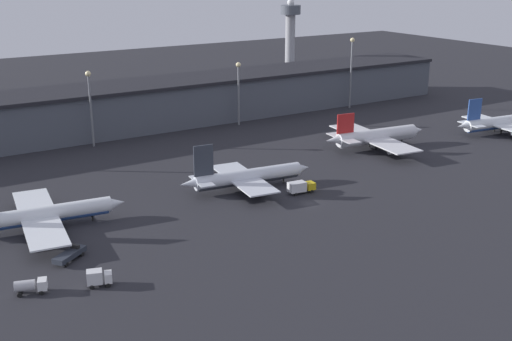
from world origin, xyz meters
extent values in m
plane|color=#26262B|center=(0.00, 0.00, 0.00)|extent=(600.00, 600.00, 0.00)
cube|color=#4C515B|center=(0.00, 93.63, 7.40)|extent=(252.71, 23.63, 14.79)
cube|color=black|center=(0.00, 93.63, 15.39)|extent=(252.71, 25.63, 1.20)
cylinder|color=white|center=(-59.22, 18.85, 3.45)|extent=(29.20, 7.13, 3.64)
cylinder|color=#2D519E|center=(-59.22, 18.85, 2.82)|extent=(27.69, 6.41, 3.09)
cone|color=white|center=(-43.76, 16.96, 3.45)|extent=(4.75, 3.96, 3.45)
cube|color=white|center=(-60.66, 19.03, 3.00)|extent=(12.42, 37.55, 0.36)
cylinder|color=gray|center=(-58.54, 29.16, 1.75)|extent=(4.21, 2.47, 2.00)
cylinder|color=gray|center=(-61.05, 8.68, 1.75)|extent=(4.21, 2.47, 2.00)
cylinder|color=black|center=(-49.15, 17.62, 0.82)|extent=(0.50, 0.50, 1.64)
cylinder|color=black|center=(-60.48, 20.47, 0.82)|extent=(0.50, 0.50, 1.64)
cylinder|color=black|center=(-60.83, 17.58, 0.82)|extent=(0.50, 0.50, 1.64)
cylinder|color=silver|center=(-7.21, 17.25, 3.52)|extent=(29.75, 7.26, 3.70)
cylinder|color=#333842|center=(-7.21, 17.25, 2.87)|extent=(28.22, 6.53, 3.15)
cone|color=silver|center=(8.54, 15.32, 3.52)|extent=(4.84, 4.03, 3.52)
cone|color=silver|center=(-23.15, 19.21, 3.80)|extent=(5.90, 3.80, 3.15)
cube|color=#333842|center=(-19.52, 18.76, 9.37)|extent=(5.19, 1.03, 8.00)
cube|color=silver|center=(-20.11, 18.83, 4.07)|extent=(4.86, 10.10, 0.24)
cube|color=silver|center=(-8.68, 17.43, 3.06)|extent=(11.37, 27.80, 0.36)
cylinder|color=gray|center=(-6.88, 24.83, 1.79)|extent=(4.29, 2.52, 2.04)
cylinder|color=gray|center=(-8.72, 9.82, 1.79)|extent=(4.29, 2.52, 2.04)
cylinder|color=black|center=(3.04, 16.00, 0.83)|extent=(0.50, 0.50, 1.67)
cylinder|color=black|center=(-8.50, 18.90, 0.83)|extent=(0.50, 0.50, 1.67)
cylinder|color=black|center=(-8.86, 15.96, 0.83)|extent=(0.50, 0.50, 1.67)
cylinder|color=silver|center=(47.75, 28.77, 4.08)|extent=(28.83, 7.73, 4.29)
cylinder|color=silver|center=(47.75, 28.77, 3.33)|extent=(27.34, 6.91, 3.65)
cone|color=silver|center=(63.19, 26.88, 4.08)|extent=(5.61, 4.67, 4.08)
cone|color=silver|center=(32.11, 30.68, 4.40)|extent=(6.83, 4.40, 3.65)
cube|color=red|center=(35.86, 30.22, 9.28)|extent=(6.01, 1.13, 6.11)
cube|color=silver|center=(35.30, 30.29, 4.72)|extent=(5.92, 14.08, 0.24)
cube|color=silver|center=(46.34, 28.94, 3.54)|extent=(13.99, 38.82, 0.36)
cylinder|color=gray|center=(48.48, 39.39, 2.11)|extent=(4.97, 2.92, 2.36)
cylinder|color=gray|center=(45.90, 18.29, 2.11)|extent=(4.97, 2.92, 2.36)
cylinder|color=black|center=(57.66, 27.56, 0.97)|extent=(0.50, 0.50, 1.93)
cylinder|color=black|center=(46.55, 30.65, 0.97)|extent=(0.50, 0.50, 1.93)
cylinder|color=black|center=(46.13, 27.24, 0.97)|extent=(0.50, 0.50, 1.93)
cylinder|color=white|center=(98.24, 20.39, 3.79)|extent=(31.71, 7.78, 3.99)
cylinder|color=#2D519E|center=(98.24, 20.39, 3.09)|extent=(30.08, 7.00, 3.39)
cone|color=white|center=(81.24, 22.47, 4.09)|extent=(6.35, 4.09, 3.39)
cube|color=#2D519E|center=(85.12, 22.00, 9.38)|extent=(5.59, 1.08, 7.19)
cube|color=white|center=(84.50, 22.08, 4.39)|extent=(5.15, 10.19, 0.24)
cube|color=white|center=(96.68, 20.58, 3.29)|extent=(12.01, 28.03, 0.36)
cylinder|color=gray|center=(98.54, 28.02, 1.94)|extent=(4.62, 2.71, 2.19)
cylinder|color=black|center=(96.87, 22.17, 0.90)|extent=(0.50, 0.50, 1.79)
cylinder|color=black|center=(96.48, 19.00, 0.90)|extent=(0.50, 0.50, 1.79)
cube|color=#282D38|center=(-59.69, -0.10, 1.26)|extent=(7.84, 6.68, 1.09)
cube|color=black|center=(-58.11, 1.06, 2.21)|extent=(1.62, 1.85, 0.80)
cylinder|color=black|center=(-58.23, 2.15, 0.45)|extent=(1.10, 1.05, 0.90)
cylinder|color=black|center=(-57.10, 0.61, 0.45)|extent=(1.10, 1.05, 0.90)
cylinder|color=black|center=(-62.28, -0.81, 0.45)|extent=(1.10, 1.05, 0.90)
cylinder|color=black|center=(-61.15, -2.35, 0.45)|extent=(1.10, 1.05, 0.90)
cube|color=gold|center=(5.10, 6.87, 1.64)|extent=(2.39, 2.74, 1.85)
cube|color=silver|center=(1.20, 7.21, 1.95)|extent=(4.70, 2.94, 2.46)
cylinder|color=black|center=(4.97, 7.84, 0.45)|extent=(0.95, 0.72, 0.90)
cylinder|color=black|center=(4.80, 5.93, 0.45)|extent=(0.95, 0.72, 0.90)
cylinder|color=black|center=(0.35, 8.25, 0.45)|extent=(0.95, 0.72, 0.90)
cylinder|color=black|center=(0.18, 6.34, 0.45)|extent=(0.95, 0.72, 0.90)
cube|color=white|center=(-56.63, -14.13, 1.64)|extent=(1.98, 2.55, 1.85)
cube|color=silver|center=(-58.95, -13.37, 1.95)|extent=(3.36, 2.99, 2.47)
cylinder|color=black|center=(-56.50, -13.29, 0.45)|extent=(1.03, 0.81, 0.90)
cylinder|color=black|center=(-57.02, -14.88, 0.45)|extent=(1.03, 0.81, 0.90)
cylinder|color=black|center=(-59.25, -12.39, 0.45)|extent=(1.03, 0.81, 0.90)
cylinder|color=black|center=(-59.77, -13.99, 0.45)|extent=(1.03, 0.81, 0.90)
cube|color=white|center=(-67.64, -10.46, 1.65)|extent=(2.25, 2.70, 1.85)
cylinder|color=#B7B7BC|center=(-70.51, -9.53, 1.70)|extent=(4.01, 2.97, 1.96)
cylinder|color=black|center=(-67.60, -9.56, 0.45)|extent=(1.03, 0.83, 0.90)
cylinder|color=black|center=(-68.13, -11.21, 0.45)|extent=(1.03, 0.83, 0.90)
cylinder|color=black|center=(-71.11, -8.42, 0.45)|extent=(1.03, 0.83, 0.90)
cylinder|color=black|center=(-71.65, -10.08, 0.45)|extent=(1.03, 0.83, 0.90)
cylinder|color=slate|center=(-28.56, 78.45, 11.48)|extent=(0.70, 0.70, 22.96)
sphere|color=beige|center=(-28.56, 78.45, 23.56)|extent=(1.80, 1.80, 1.80)
cylinder|color=slate|center=(25.92, 78.45, 10.66)|extent=(0.70, 0.70, 21.33)
sphere|color=beige|center=(25.92, 78.45, 21.93)|extent=(1.80, 1.80, 1.80)
cylinder|color=slate|center=(78.21, 78.45, 13.42)|extent=(0.70, 0.70, 26.83)
sphere|color=beige|center=(78.21, 78.45, 27.43)|extent=(1.80, 1.80, 1.80)
cylinder|color=#99999E|center=(79.90, 123.75, 17.12)|extent=(4.40, 4.40, 34.25)
cylinder|color=#4C515B|center=(79.90, 123.75, 36.25)|extent=(9.00, 9.00, 4.00)
sphere|color=silver|center=(79.90, 123.75, 39.45)|extent=(3.20, 3.20, 3.20)
camera|label=1|loc=(-89.71, -118.55, 57.03)|focal=45.00mm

